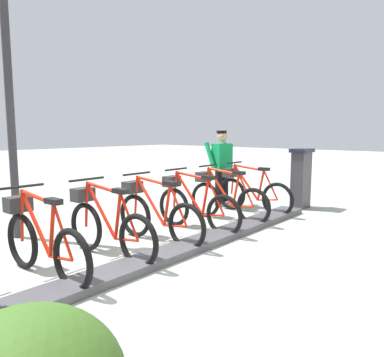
{
  "coord_description": "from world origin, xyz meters",
  "views": [
    {
      "loc": [
        -3.24,
        3.0,
        1.64
      ],
      "look_at": [
        0.5,
        -1.36,
        0.9
      ],
      "focal_mm": 34.29,
      "sensor_mm": 36.0,
      "label": 1
    }
  ],
  "objects_px": {
    "payment_kiosk": "(301,177)",
    "bike_docked_3": "(156,214)",
    "worker_near_rack": "(222,165)",
    "bike_docked_0": "(250,192)",
    "bike_docked_4": "(106,225)",
    "bike_docked_2": "(194,205)",
    "bike_docked_1": "(225,198)",
    "lamp_post": "(7,64)",
    "bike_docked_5": "(41,240)"
  },
  "relations": [
    {
      "from": "bike_docked_5",
      "to": "worker_near_rack",
      "type": "distance_m",
      "value": 4.7
    },
    {
      "from": "bike_docked_1",
      "to": "bike_docked_5",
      "type": "bearing_deg",
      "value": 90.0
    },
    {
      "from": "bike_docked_5",
      "to": "worker_near_rack",
      "type": "relative_size",
      "value": 1.04
    },
    {
      "from": "bike_docked_4",
      "to": "lamp_post",
      "type": "bearing_deg",
      "value": 10.97
    },
    {
      "from": "bike_docked_0",
      "to": "bike_docked_4",
      "type": "distance_m",
      "value": 3.53
    },
    {
      "from": "bike_docked_4",
      "to": "bike_docked_2",
      "type": "bearing_deg",
      "value": -90.0
    },
    {
      "from": "bike_docked_0",
      "to": "bike_docked_3",
      "type": "relative_size",
      "value": 1.0
    },
    {
      "from": "lamp_post",
      "to": "bike_docked_4",
      "type": "bearing_deg",
      "value": -169.03
    },
    {
      "from": "bike_docked_4",
      "to": "payment_kiosk",
      "type": "bearing_deg",
      "value": -97.04
    },
    {
      "from": "payment_kiosk",
      "to": "bike_docked_2",
      "type": "relative_size",
      "value": 0.74
    },
    {
      "from": "bike_docked_3",
      "to": "lamp_post",
      "type": "height_order",
      "value": "lamp_post"
    },
    {
      "from": "bike_docked_3",
      "to": "bike_docked_5",
      "type": "relative_size",
      "value": 1.0
    },
    {
      "from": "bike_docked_2",
      "to": "lamp_post",
      "type": "xyz_separation_m",
      "value": [
        1.81,
        2.11,
        2.19
      ]
    },
    {
      "from": "lamp_post",
      "to": "bike_docked_5",
      "type": "bearing_deg",
      "value": 163.72
    },
    {
      "from": "payment_kiosk",
      "to": "worker_near_rack",
      "type": "height_order",
      "value": "worker_near_rack"
    },
    {
      "from": "bike_docked_0",
      "to": "bike_docked_2",
      "type": "height_order",
      "value": "same"
    },
    {
      "from": "payment_kiosk",
      "to": "bike_docked_4",
      "type": "relative_size",
      "value": 0.74
    },
    {
      "from": "bike_docked_1",
      "to": "lamp_post",
      "type": "height_order",
      "value": "lamp_post"
    },
    {
      "from": "bike_docked_2",
      "to": "lamp_post",
      "type": "height_order",
      "value": "lamp_post"
    },
    {
      "from": "bike_docked_1",
      "to": "bike_docked_2",
      "type": "xyz_separation_m",
      "value": [
        0.0,
        0.88,
        0.0
      ]
    },
    {
      "from": "bike_docked_4",
      "to": "worker_near_rack",
      "type": "height_order",
      "value": "worker_near_rack"
    },
    {
      "from": "bike_docked_0",
      "to": "bike_docked_2",
      "type": "xyz_separation_m",
      "value": [
        0.0,
        1.76,
        0.0
      ]
    },
    {
      "from": "bike_docked_1",
      "to": "bike_docked_3",
      "type": "bearing_deg",
      "value": 90.0
    },
    {
      "from": "bike_docked_2",
      "to": "lamp_post",
      "type": "relative_size",
      "value": 0.43
    },
    {
      "from": "bike_docked_5",
      "to": "payment_kiosk",
      "type": "bearing_deg",
      "value": -95.92
    },
    {
      "from": "bike_docked_3",
      "to": "lamp_post",
      "type": "xyz_separation_m",
      "value": [
        1.81,
        1.23,
        2.19
      ]
    },
    {
      "from": "bike_docked_5",
      "to": "bike_docked_3",
      "type": "bearing_deg",
      "value": -90.0
    },
    {
      "from": "payment_kiosk",
      "to": "worker_near_rack",
      "type": "distance_m",
      "value": 1.72
    },
    {
      "from": "bike_docked_4",
      "to": "bike_docked_1",
      "type": "bearing_deg",
      "value": -90.0
    },
    {
      "from": "bike_docked_1",
      "to": "bike_docked_3",
      "type": "distance_m",
      "value": 1.76
    },
    {
      "from": "payment_kiosk",
      "to": "bike_docked_5",
      "type": "xyz_separation_m",
      "value": [
        0.57,
        5.51,
        -0.24
      ]
    },
    {
      "from": "bike_docked_2",
      "to": "worker_near_rack",
      "type": "height_order",
      "value": "worker_near_rack"
    },
    {
      "from": "bike_docked_5",
      "to": "lamp_post",
      "type": "relative_size",
      "value": 0.43
    },
    {
      "from": "payment_kiosk",
      "to": "lamp_post",
      "type": "bearing_deg",
      "value": 64.42
    },
    {
      "from": "payment_kiosk",
      "to": "bike_docked_3",
      "type": "bearing_deg",
      "value": 81.33
    },
    {
      "from": "bike_docked_3",
      "to": "bike_docked_5",
      "type": "distance_m",
      "value": 1.76
    },
    {
      "from": "bike_docked_0",
      "to": "worker_near_rack",
      "type": "bearing_deg",
      "value": -12.14
    },
    {
      "from": "bike_docked_4",
      "to": "bike_docked_5",
      "type": "bearing_deg",
      "value": 90.0
    },
    {
      "from": "lamp_post",
      "to": "bike_docked_2",
      "type": "bearing_deg",
      "value": -130.63
    },
    {
      "from": "bike_docked_2",
      "to": "worker_near_rack",
      "type": "bearing_deg",
      "value": -66.25
    },
    {
      "from": "payment_kiosk",
      "to": "worker_near_rack",
      "type": "relative_size",
      "value": 0.77
    },
    {
      "from": "worker_near_rack",
      "to": "bike_docked_1",
      "type": "bearing_deg",
      "value": 128.79
    },
    {
      "from": "worker_near_rack",
      "to": "lamp_post",
      "type": "distance_m",
      "value": 4.51
    },
    {
      "from": "worker_near_rack",
      "to": "bike_docked_5",
      "type": "bearing_deg",
      "value": 100.57
    },
    {
      "from": "bike_docked_0",
      "to": "bike_docked_5",
      "type": "xyz_separation_m",
      "value": [
        0.0,
        4.41,
        0.0
      ]
    },
    {
      "from": "bike_docked_3",
      "to": "bike_docked_2",
      "type": "bearing_deg",
      "value": -90.0
    },
    {
      "from": "bike_docked_0",
      "to": "worker_near_rack",
      "type": "height_order",
      "value": "worker_near_rack"
    },
    {
      "from": "bike_docked_0",
      "to": "lamp_post",
      "type": "bearing_deg",
      "value": 64.92
    },
    {
      "from": "payment_kiosk",
      "to": "bike_docked_3",
      "type": "height_order",
      "value": "payment_kiosk"
    },
    {
      "from": "worker_near_rack",
      "to": "lamp_post",
      "type": "height_order",
      "value": "lamp_post"
    }
  ]
}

